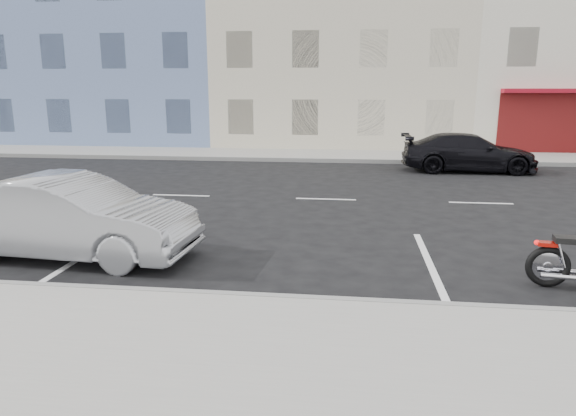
# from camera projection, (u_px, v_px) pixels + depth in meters

# --- Properties ---
(ground) EXTENTS (120.00, 120.00, 0.00)m
(ground) POSITION_uv_depth(u_px,v_px,m) (402.00, 201.00, 13.46)
(ground) COLOR black
(ground) RESTS_ON ground
(sidewalk_near) EXTENTS (80.00, 3.40, 0.15)m
(sidewalk_near) POSITION_uv_depth(u_px,v_px,m) (13.00, 351.00, 5.63)
(sidewalk_near) COLOR gray
(sidewalk_near) RESTS_ON ground
(sidewalk_far) EXTENTS (80.00, 3.40, 0.15)m
(sidewalk_far) POSITION_uv_depth(u_px,v_px,m) (267.00, 154.00, 22.45)
(sidewalk_far) COLOR gray
(sidewalk_far) RESTS_ON ground
(curb_near) EXTENTS (80.00, 0.12, 0.16)m
(curb_near) POSITION_uv_depth(u_px,v_px,m) (89.00, 291.00, 7.27)
(curb_near) COLOR gray
(curb_near) RESTS_ON ground
(curb_far) EXTENTS (80.00, 0.12, 0.16)m
(curb_far) POSITION_uv_depth(u_px,v_px,m) (261.00, 159.00, 20.80)
(curb_far) COLOR gray
(curb_far) RESTS_ON ground
(bldg_blue) EXTENTS (12.00, 12.00, 13.00)m
(bldg_blue) POSITION_uv_depth(u_px,v_px,m) (133.00, 24.00, 29.40)
(bldg_blue) COLOR #6379A7
(bldg_blue) RESTS_ON ground
(bldg_cream) EXTENTS (12.00, 12.00, 11.50)m
(bldg_cream) POSITION_uv_depth(u_px,v_px,m) (342.00, 35.00, 28.15)
(bldg_cream) COLOR beige
(bldg_cream) RESTS_ON ground
(sedan_silver) EXTENTS (4.45, 1.84, 1.43)m
(sedan_silver) POSITION_uv_depth(u_px,v_px,m) (70.00, 217.00, 8.85)
(sedan_silver) COLOR #94969A
(sedan_silver) RESTS_ON ground
(car_far) EXTENTS (4.64, 1.89, 1.35)m
(car_far) POSITION_uv_depth(u_px,v_px,m) (468.00, 153.00, 18.18)
(car_far) COLOR black
(car_far) RESTS_ON ground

